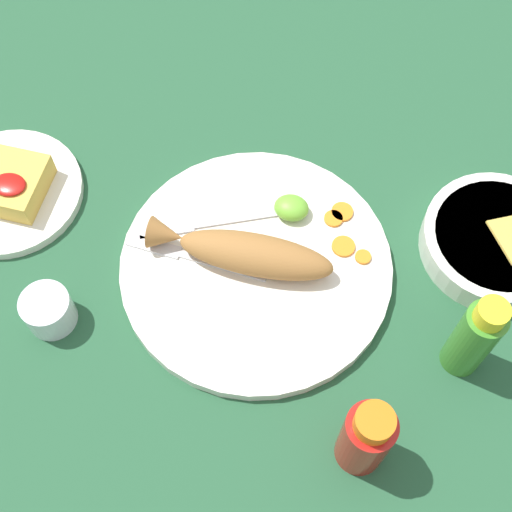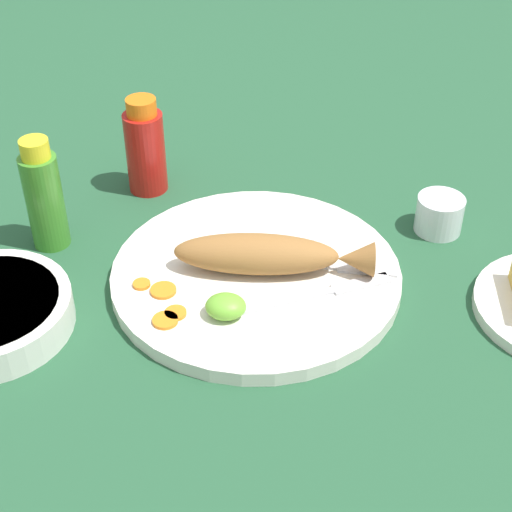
{
  "view_description": "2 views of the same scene",
  "coord_description": "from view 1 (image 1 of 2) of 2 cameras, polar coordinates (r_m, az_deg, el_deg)",
  "views": [
    {
      "loc": [
        0.1,
        -0.4,
        0.81
      ],
      "look_at": [
        0.0,
        0.0,
        0.04
      ],
      "focal_mm": 50.0,
      "sensor_mm": 36.0,
      "label": 1
    },
    {
      "loc": [
        -0.06,
        0.72,
        0.59
      ],
      "look_at": [
        0.0,
        0.0,
        0.04
      ],
      "focal_mm": 55.0,
      "sensor_mm": 36.0,
      "label": 2
    }
  ],
  "objects": [
    {
      "name": "fork_far",
      "position": [
        0.92,
        -4.44,
        2.53
      ],
      "size": [
        0.17,
        0.09,
        0.0
      ],
      "rotation": [
        0.0,
        0.0,
        3.56
      ],
      "color": "silver",
      "rests_on": "main_plate"
    },
    {
      "name": "carrot_slice_far",
      "position": [
        0.94,
        6.91,
        3.53
      ],
      "size": [
        0.03,
        0.03,
        0.0
      ],
      "primitive_type": "cylinder",
      "color": "orange",
      "rests_on": "main_plate"
    },
    {
      "name": "carrot_slice_mid",
      "position": [
        0.91,
        7.0,
        0.77
      ],
      "size": [
        0.03,
        0.03,
        0.0
      ],
      "primitive_type": "cylinder",
      "color": "orange",
      "rests_on": "main_plate"
    },
    {
      "name": "carrot_slice_near",
      "position": [
        0.91,
        8.56,
        -0.08
      ],
      "size": [
        0.02,
        0.02,
        0.0
      ],
      "primitive_type": "cylinder",
      "color": "orange",
      "rests_on": "main_plate"
    },
    {
      "name": "fries_pile",
      "position": [
        1.0,
        -19.61,
        5.62
      ],
      "size": [
        0.11,
        0.09,
        0.04
      ],
      "color": "gold",
      "rests_on": "side_plate_fries"
    },
    {
      "name": "hot_sauce_bottle_green",
      "position": [
        0.84,
        17.06,
        -6.25
      ],
      "size": [
        0.05,
        0.05,
        0.15
      ],
      "color": "#3D8428",
      "rests_on": "ground_plane"
    },
    {
      "name": "salt_cup",
      "position": [
        0.9,
        -16.22,
        -4.29
      ],
      "size": [
        0.06,
        0.06,
        0.05
      ],
      "color": "silver",
      "rests_on": "ground_plane"
    },
    {
      "name": "ground_plane",
      "position": [
        0.91,
        0.0,
        -1.12
      ],
      "size": [
        4.0,
        4.0,
        0.0
      ],
      "primitive_type": "plane",
      "color": "#235133"
    },
    {
      "name": "carrot_slice_extra",
      "position": [
        0.93,
        6.21,
        2.99
      ],
      "size": [
        0.02,
        0.02,
        0.0
      ],
      "primitive_type": "cylinder",
      "color": "orange",
      "rests_on": "main_plate"
    },
    {
      "name": "side_plate_fries",
      "position": [
        1.02,
        -19.21,
        4.86
      ],
      "size": [
        0.2,
        0.2,
        0.01
      ],
      "primitive_type": "cylinder",
      "color": "white",
      "rests_on": "ground_plane"
    },
    {
      "name": "lime_wedge_main",
      "position": [
        0.92,
        2.85,
        3.87
      ],
      "size": [
        0.05,
        0.04,
        0.02
      ],
      "primitive_type": "ellipsoid",
      "color": "#6BB233",
      "rests_on": "main_plate"
    },
    {
      "name": "hot_sauce_bottle_red",
      "position": [
        0.78,
        8.77,
        -14.19
      ],
      "size": [
        0.05,
        0.05,
        0.14
      ],
      "color": "#B21914",
      "rests_on": "ground_plane"
    },
    {
      "name": "fried_fish",
      "position": [
        0.88,
        -0.95,
        0.27
      ],
      "size": [
        0.23,
        0.06,
        0.05
      ],
      "rotation": [
        0.0,
        0.0,
        0.03
      ],
      "color": "#996633",
      "rests_on": "main_plate"
    },
    {
      "name": "fork_near",
      "position": [
        0.9,
        -5.56,
        0.04
      ],
      "size": [
        0.19,
        0.02,
        0.0
      ],
      "rotation": [
        0.0,
        0.0,
        3.08
      ],
      "color": "silver",
      "rests_on": "main_plate"
    },
    {
      "name": "guacamole_bowl",
      "position": [
        0.96,
        18.65,
        1.17
      ],
      "size": [
        0.19,
        0.19,
        0.05
      ],
      "color": "white",
      "rests_on": "ground_plane"
    },
    {
      "name": "main_plate",
      "position": [
        0.9,
        0.0,
        -0.86
      ],
      "size": [
        0.34,
        0.34,
        0.02
      ],
      "primitive_type": "cylinder",
      "color": "white",
      "rests_on": "ground_plane"
    }
  ]
}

